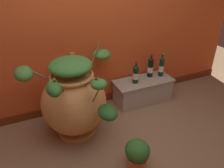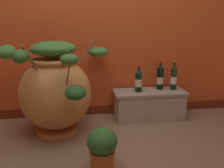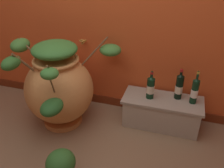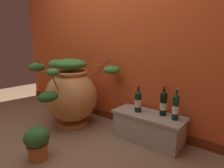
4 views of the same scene
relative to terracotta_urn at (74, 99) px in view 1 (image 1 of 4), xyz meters
The scene contains 8 objects.
ground_plane 0.86m from the terracotta_urn, 59.22° to the right, with size 7.00×7.00×0.00m, color #896B4C.
back_wall 1.08m from the terracotta_urn, 57.44° to the left, with size 4.40×0.33×2.60m.
terracotta_urn is the anchor object (origin of this frame).
stone_ledge 1.12m from the terracotta_urn, 14.55° to the left, with size 0.83×0.36×0.33m.
wine_bottle_left 1.24m from the terracotta_urn, 15.91° to the left, with size 0.08×0.08×0.33m.
wine_bottle_middle 0.95m from the terracotta_urn, 16.00° to the left, with size 0.08×0.08×0.30m.
wine_bottle_right 1.38m from the terracotta_urn, 12.45° to the left, with size 0.07×0.07×0.35m.
potted_shrub 0.88m from the terracotta_urn, 62.67° to the right, with size 0.23×0.24×0.33m.
Camera 1 is at (-0.81, -1.38, 1.79)m, focal length 35.53 mm.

